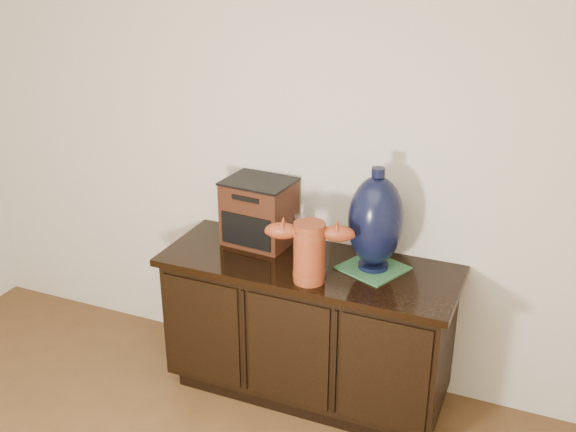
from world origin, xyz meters
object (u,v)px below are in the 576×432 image
at_px(sideboard, 308,328).
at_px(tv_radio, 259,212).
at_px(spray_can, 299,233).
at_px(terracotta_vessel, 309,249).
at_px(lamp_base, 376,222).

relative_size(sideboard, tv_radio, 4.08).
bearing_deg(spray_can, terracotta_vessel, -60.19).
distance_m(tv_radio, spray_can, 0.24).
bearing_deg(tv_radio, sideboard, -16.68).
xyz_separation_m(lamp_base, spray_can, (-0.40, 0.06, -0.15)).
distance_m(terracotta_vessel, tv_radio, 0.49).
bearing_deg(spray_can, sideboard, -51.33).
xyz_separation_m(sideboard, terracotta_vessel, (0.07, -0.17, 0.53)).
bearing_deg(lamp_base, terracotta_vessel, -135.62).
bearing_deg(tv_radio, terracotta_vessel, -32.26).
relative_size(sideboard, lamp_base, 2.92).
bearing_deg(sideboard, lamp_base, 11.75).
bearing_deg(lamp_base, spray_can, 171.87).
bearing_deg(lamp_base, tv_radio, 174.27).
distance_m(terracotta_vessel, spray_can, 0.34).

